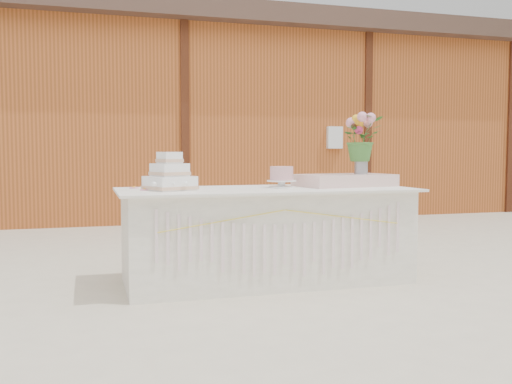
# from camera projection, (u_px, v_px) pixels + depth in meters

# --- Properties ---
(ground) EXTENTS (80.00, 80.00, 0.00)m
(ground) POSITION_uv_depth(u_px,v_px,m) (266.00, 281.00, 4.71)
(ground) COLOR beige
(ground) RESTS_ON ground
(barn) EXTENTS (12.60, 4.60, 3.30)m
(barn) POSITION_uv_depth(u_px,v_px,m) (166.00, 118.00, 10.33)
(barn) COLOR #AF5624
(barn) RESTS_ON ground
(cake_table) EXTENTS (2.40, 1.00, 0.77)m
(cake_table) POSITION_uv_depth(u_px,v_px,m) (267.00, 235.00, 4.68)
(cake_table) COLOR white
(cake_table) RESTS_ON ground
(wedding_cake) EXTENTS (0.43, 0.43, 0.30)m
(wedding_cake) POSITION_uv_depth(u_px,v_px,m) (170.00, 177.00, 4.43)
(wedding_cake) COLOR white
(wedding_cake) RESTS_ON cake_table
(pink_cake_stand) EXTENTS (0.25, 0.25, 0.18)m
(pink_cake_stand) POSITION_uv_depth(u_px,v_px,m) (282.00, 176.00, 4.74)
(pink_cake_stand) COLOR white
(pink_cake_stand) RESTS_ON cake_table
(satin_runner) EXTENTS (0.88, 0.60, 0.10)m
(satin_runner) POSITION_uv_depth(u_px,v_px,m) (345.00, 180.00, 4.97)
(satin_runner) COLOR beige
(satin_runner) RESTS_ON cake_table
(flower_vase) EXTENTS (0.12, 0.12, 0.16)m
(flower_vase) POSITION_uv_depth(u_px,v_px,m) (361.00, 165.00, 5.01)
(flower_vase) COLOR #A5A5AA
(flower_vase) RESTS_ON satin_runner
(bouquet) EXTENTS (0.36, 0.31, 0.40)m
(bouquet) POSITION_uv_depth(u_px,v_px,m) (361.00, 133.00, 4.99)
(bouquet) COLOR #39702D
(bouquet) RESTS_ON flower_vase
(loose_flowers) EXTENTS (0.29, 0.40, 0.02)m
(loose_flowers) POSITION_uv_depth(u_px,v_px,m) (144.00, 188.00, 4.52)
(loose_flowers) COLOR pink
(loose_flowers) RESTS_ON cake_table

